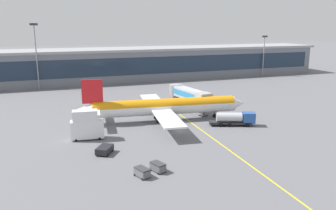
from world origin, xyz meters
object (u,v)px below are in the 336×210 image
(fuel_tanker, at_px, (235,119))
(baggage_cart_0, at_px, (142,172))
(catering_lift, at_px, (87,125))
(main_airliner, at_px, (164,107))
(baggage_cart_1, at_px, (158,167))
(pushback_tug, at_px, (105,149))

(fuel_tanker, relative_size, baggage_cart_0, 3.63)
(catering_lift, height_order, baggage_cart_0, catering_lift)
(main_airliner, height_order, baggage_cart_0, main_airliner)
(baggage_cart_1, bearing_deg, fuel_tanker, 35.67)
(main_airliner, relative_size, pushback_tug, 9.81)
(main_airliner, xyz_separation_m, catering_lift, (-20.12, -7.83, -0.59))
(pushback_tug, relative_size, baggage_cart_0, 1.47)
(fuel_tanker, distance_m, baggage_cart_0, 34.79)
(fuel_tanker, bearing_deg, baggage_cart_1, -144.33)
(main_airliner, height_order, baggage_cart_1, main_airliner)
(baggage_cart_1, bearing_deg, pushback_tug, 121.52)
(fuel_tanker, distance_m, baggage_cart_1, 31.70)
(pushback_tug, xyz_separation_m, catering_lift, (-2.03, 9.50, 2.22))
(fuel_tanker, distance_m, pushback_tug, 33.38)
(pushback_tug, bearing_deg, baggage_cart_1, -58.48)
(baggage_cart_0, bearing_deg, baggage_cart_1, 20.00)
(pushback_tug, height_order, catering_lift, catering_lift)
(baggage_cart_0, bearing_deg, main_airliner, 64.16)
(pushback_tug, distance_m, catering_lift, 9.97)
(fuel_tanker, relative_size, baggage_cart_1, 3.63)
(pushback_tug, bearing_deg, catering_lift, 102.05)
(catering_lift, distance_m, baggage_cart_0, 22.57)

